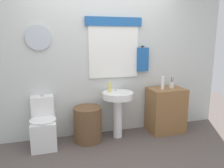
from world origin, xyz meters
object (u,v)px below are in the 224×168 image
at_px(pedestal_sink, 118,104).
at_px(lotion_bottle, 163,83).
at_px(soap_bottle, 110,87).
at_px(toilet, 44,127).
at_px(toothbrush_cup, 172,85).
at_px(wooden_cabinet, 166,110).
at_px(laundry_hamper, 88,124).

distance_m(pedestal_sink, lotion_bottle, 0.83).
relative_size(pedestal_sink, soap_bottle, 4.79).
distance_m(soap_bottle, lotion_bottle, 0.90).
distance_m(toilet, toothbrush_cup, 2.21).
distance_m(toilet, wooden_cabinet, 2.05).
bearing_deg(toilet, lotion_bottle, -2.10).
relative_size(soap_bottle, lotion_bottle, 0.74).
distance_m(laundry_hamper, toothbrush_cup, 1.58).
distance_m(wooden_cabinet, lotion_bottle, 0.50).
bearing_deg(soap_bottle, lotion_bottle, -5.75).
distance_m(pedestal_sink, soap_bottle, 0.30).
distance_m(laundry_hamper, wooden_cabinet, 1.38).
relative_size(laundry_hamper, wooden_cabinet, 0.72).
height_order(lotion_bottle, toothbrush_cup, lotion_bottle).
height_order(toilet, pedestal_sink, pedestal_sink).
height_order(toilet, lotion_bottle, lotion_bottle).
height_order(toilet, wooden_cabinet, wooden_cabinet).
bearing_deg(pedestal_sink, wooden_cabinet, 0.00).
bearing_deg(lotion_bottle, pedestal_sink, 177.04).
relative_size(laundry_hamper, pedestal_sink, 0.72).
distance_m(laundry_hamper, soap_bottle, 0.68).
relative_size(soap_bottle, toothbrush_cup, 0.86).
relative_size(pedestal_sink, lotion_bottle, 3.56).
distance_m(laundry_hamper, pedestal_sink, 0.58).
xyz_separation_m(wooden_cabinet, soap_bottle, (-1.00, 0.05, 0.46)).
relative_size(toilet, soap_bottle, 4.78).
height_order(pedestal_sink, wooden_cabinet, wooden_cabinet).
bearing_deg(laundry_hamper, pedestal_sink, 0.00).
xyz_separation_m(wooden_cabinet, toothbrush_cup, (0.10, 0.02, 0.44)).
xyz_separation_m(lotion_bottle, toothbrush_cup, (0.21, 0.06, -0.05)).
xyz_separation_m(laundry_hamper, lotion_bottle, (1.27, -0.04, 0.60)).
distance_m(wooden_cabinet, soap_bottle, 1.10).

